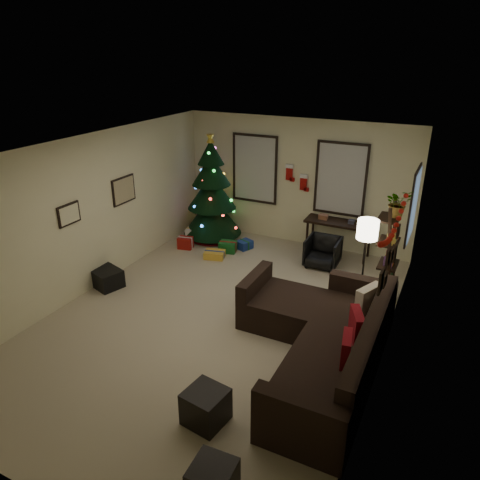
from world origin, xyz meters
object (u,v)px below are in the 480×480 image
at_px(desk_chair, 323,252).
at_px(bookshelf, 390,258).
at_px(desk, 339,226).
at_px(sofa, 323,341).
at_px(christmas_tree, 212,195).

distance_m(desk_chair, bookshelf, 1.75).
xyz_separation_m(desk, desk_chair, (-0.12, -0.65, -0.35)).
bearing_deg(bookshelf, desk_chair, 145.13).
relative_size(sofa, desk_chair, 5.17).
bearing_deg(bookshelf, desk, 127.81).
xyz_separation_m(sofa, bookshelf, (0.50, 1.90, 0.55)).
bearing_deg(bookshelf, sofa, -104.74).
xyz_separation_m(christmas_tree, sofa, (3.52, -3.17, -0.69)).
relative_size(desk, desk_chair, 2.28).
xyz_separation_m(christmas_tree, desk, (2.78, 0.33, -0.35)).
bearing_deg(christmas_tree, desk, 6.69).
bearing_deg(sofa, christmas_tree, 138.00).
distance_m(sofa, desk, 3.59).
height_order(sofa, desk_chair, sofa).
distance_m(desk, desk_chair, 0.75).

